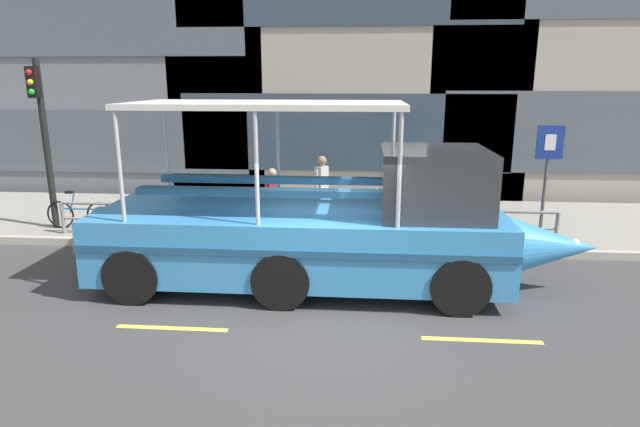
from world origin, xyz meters
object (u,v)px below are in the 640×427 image
object	(u,v)px
pedestrian_mid_left	(322,183)
pedestrian_mid_right	(273,192)
leaned_bicycle	(80,214)
duck_tour_boat	(329,229)
pedestrian_near_bow	(479,196)
traffic_light_pole	(43,128)
parking_sign	(548,162)

from	to	relation	value
pedestrian_mid_left	pedestrian_mid_right	world-z (taller)	pedestrian_mid_left
leaned_bicycle	pedestrian_mid_right	bearing A→B (deg)	7.19
duck_tour_boat	pedestrian_near_bow	world-z (taller)	duck_tour_boat
pedestrian_mid_right	traffic_light_pole	bearing A→B (deg)	-173.83
parking_sign	pedestrian_mid_right	distance (m)	6.56
pedestrian_mid_left	pedestrian_near_bow	bearing A→B (deg)	-12.25
traffic_light_pole	parking_sign	world-z (taller)	traffic_light_pole
traffic_light_pole	duck_tour_boat	bearing A→B (deg)	-21.35
leaned_bicycle	pedestrian_near_bow	world-z (taller)	pedestrian_near_bow
leaned_bicycle	pedestrian_mid_left	distance (m)	6.11
leaned_bicycle	pedestrian_near_bow	distance (m)	9.78
leaned_bicycle	duck_tour_boat	size ratio (longest dim) A/B	0.19
traffic_light_pole	pedestrian_mid_left	xyz separation A→B (m)	(6.69, 0.99, -1.43)
duck_tour_boat	pedestrian_mid_left	bearing A→B (deg)	96.75
pedestrian_near_bow	pedestrian_mid_left	bearing A→B (deg)	167.75
duck_tour_boat	leaned_bicycle	bearing A→B (deg)	156.62
duck_tour_boat	pedestrian_mid_right	xyz separation A→B (m)	(-1.66, 3.38, -0.03)
traffic_light_pole	parking_sign	bearing A→B (deg)	0.91
duck_tour_boat	pedestrian_near_bow	xyz separation A→B (m)	(3.33, 2.96, 0.04)
traffic_light_pole	leaned_bicycle	distance (m)	2.24
traffic_light_pole	pedestrian_near_bow	size ratio (longest dim) A/B	2.56
pedestrian_near_bow	parking_sign	bearing A→B (deg)	0.79
parking_sign	pedestrian_mid_left	size ratio (longest dim) A/B	1.49
parking_sign	duck_tour_boat	world-z (taller)	duck_tour_boat
traffic_light_pole	leaned_bicycle	bearing A→B (deg)	-0.83
traffic_light_pole	leaned_bicycle	xyz separation A→B (m)	(0.71, -0.01, -2.13)
duck_tour_boat	pedestrian_mid_left	xyz separation A→B (m)	(-0.45, 3.78, 0.13)
parking_sign	pedestrian_near_bow	world-z (taller)	parking_sign
parking_sign	pedestrian_near_bow	xyz separation A→B (m)	(-1.50, -0.02, -0.82)
leaned_bicycle	pedestrian_mid_left	size ratio (longest dim) A/B	0.99
traffic_light_pole	pedestrian_mid_right	distance (m)	5.74
leaned_bicycle	pedestrian_mid_right	size ratio (longest dim) A/B	1.16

